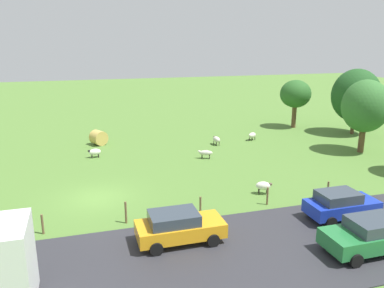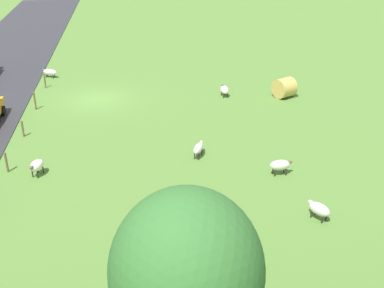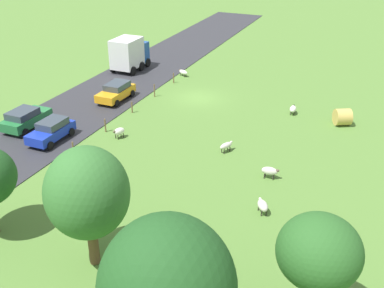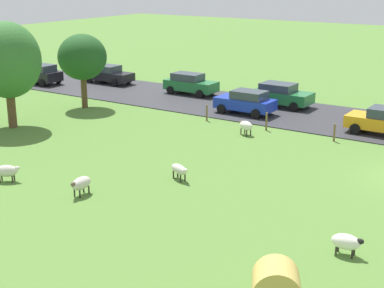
# 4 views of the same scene
# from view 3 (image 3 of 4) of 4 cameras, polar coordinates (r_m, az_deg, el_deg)

# --- Properties ---
(ground_plane) EXTENTS (160.00, 160.00, 0.00)m
(ground_plane) POSITION_cam_3_polar(r_m,az_deg,el_deg) (44.90, 0.83, 5.67)
(ground_plane) COLOR #517A33
(road_strip) EXTENTS (8.00, 80.00, 0.06)m
(road_strip) POSITION_cam_3_polar(r_m,az_deg,el_deg) (48.74, -8.87, 7.12)
(road_strip) COLOR #2D2D33
(road_strip) RESTS_ON ground_plane
(sheep_0) EXTENTS (1.05, 1.19, 0.80)m
(sheep_0) POSITION_cam_3_polar(r_m,az_deg,el_deg) (28.11, 8.67, -7.48)
(sheep_0) COLOR beige
(sheep_0) RESTS_ON ground_plane
(sheep_1) EXTENTS (0.87, 1.29, 0.74)m
(sheep_1) POSITION_cam_3_polar(r_m,az_deg,el_deg) (34.65, 4.22, -0.19)
(sheep_1) COLOR beige
(sheep_1) RESTS_ON ground_plane
(sheep_2) EXTENTS (1.22, 0.62, 0.83)m
(sheep_2) POSITION_cam_3_polar(r_m,az_deg,el_deg) (31.62, 9.54, -3.30)
(sheep_2) COLOR beige
(sheep_2) RESTS_ON ground_plane
(sheep_3) EXTENTS (0.64, 1.14, 0.78)m
(sheep_3) POSITION_cam_3_polar(r_m,az_deg,el_deg) (42.01, 12.31, 4.23)
(sheep_3) COLOR white
(sheep_3) RESTS_ON ground_plane
(sheep_4) EXTENTS (0.86, 1.13, 0.85)m
(sheep_4) POSITION_cam_3_polar(r_m,az_deg,el_deg) (37.09, -8.96, 1.54)
(sheep_4) COLOR silver
(sheep_4) RESTS_ON ground_plane
(sheep_5) EXTENTS (1.29, 0.90, 0.70)m
(sheep_5) POSITION_cam_3_polar(r_m,az_deg,el_deg) (50.93, -1.09, 8.82)
(sheep_5) COLOR white
(sheep_5) RESTS_ON ground_plane
(hay_bale_0) EXTENTS (1.78, 1.84, 1.40)m
(hay_bale_0) POSITION_cam_3_polar(r_m,az_deg,el_deg) (40.91, 18.01, 3.17)
(hay_bale_0) COLOR tan
(hay_bale_0) RESTS_ON ground_plane
(tree_0) EXTENTS (4.10, 4.10, 6.56)m
(tree_0) POSITION_cam_3_polar(r_m,az_deg,el_deg) (22.70, -12.76, -5.93)
(tree_0) COLOR brown
(tree_0) RESTS_ON ground_plane
(tree_1) EXTENTS (3.50, 3.50, 5.51)m
(tree_1) POSITION_cam_3_polar(r_m,az_deg,el_deg) (19.87, 15.33, -12.74)
(tree_1) COLOR brown
(tree_1) RESTS_ON ground_plane
(tree_2) EXTENTS (5.05, 5.05, 6.99)m
(tree_2) POSITION_cam_3_polar(r_m,az_deg,el_deg) (17.36, -3.06, -17.22)
(tree_2) COLOR brown
(tree_2) RESTS_ON ground_plane
(fence_post_0) EXTENTS (0.12, 0.12, 1.09)m
(fence_post_0) POSITION_cam_3_polar(r_m,az_deg,el_deg) (48.83, -2.28, 8.11)
(fence_post_0) COLOR brown
(fence_post_0) RESTS_ON ground_plane
(fence_post_1) EXTENTS (0.12, 0.12, 1.27)m
(fence_post_1) POSITION_cam_3_polar(r_m,az_deg,el_deg) (45.16, -4.64, 6.57)
(fence_post_1) COLOR brown
(fence_post_1) RESTS_ON ground_plane
(fence_post_2) EXTENTS (0.12, 0.12, 1.04)m
(fence_post_2) POSITION_cam_3_polar(r_m,az_deg,el_deg) (41.70, -7.39, 4.49)
(fence_post_2) COLOR brown
(fence_post_2) RESTS_ON ground_plane
(fence_post_3) EXTENTS (0.12, 0.12, 1.14)m
(fence_post_3) POSITION_cam_3_polar(r_m,az_deg,el_deg) (38.34, -10.62, 2.26)
(fence_post_3) COLOR brown
(fence_post_3) RESTS_ON ground_plane
(fence_post_4) EXTENTS (0.12, 0.12, 1.06)m
(fence_post_4) POSITION_cam_3_polar(r_m,az_deg,el_deg) (35.24, -14.41, -0.52)
(fence_post_4) COLOR brown
(fence_post_4) RESTS_ON ground_plane
(truck_0) EXTENTS (2.81, 4.66, 3.64)m
(truck_0) POSITION_cam_3_polar(r_m,az_deg,el_deg) (52.97, -7.73, 11.00)
(truck_0) COLOR #1E4C99
(truck_0) RESTS_ON road_strip
(car_0) EXTENTS (2.20, 4.27, 1.64)m
(car_0) POSITION_cam_3_polar(r_m,az_deg,el_deg) (40.52, -19.79, 2.99)
(car_0) COLOR #237238
(car_0) RESTS_ON road_strip
(car_3) EXTENTS (2.02, 4.04, 1.61)m
(car_3) POSITION_cam_3_polar(r_m,az_deg,el_deg) (37.71, -16.91, 1.63)
(car_3) COLOR #1933B2
(car_3) RESTS_ON road_strip
(car_6) EXTENTS (2.12, 4.35, 1.60)m
(car_6) POSITION_cam_3_polar(r_m,az_deg,el_deg) (44.64, -9.32, 6.40)
(car_6) COLOR orange
(car_6) RESTS_ON road_strip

